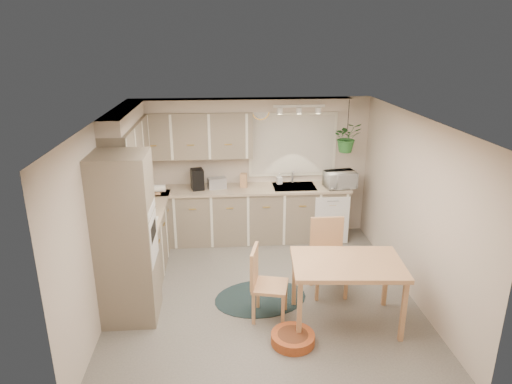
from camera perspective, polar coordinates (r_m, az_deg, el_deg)
The scene contains 35 objects.
floor at distance 6.41m, azimuth 0.82°, elevation -12.58°, with size 4.20×4.20×0.00m, color slate.
ceiling at distance 5.55m, azimuth 0.94°, elevation 9.09°, with size 4.20×4.20×0.00m, color white.
wall_back at distance 7.86m, azimuth -0.55°, elevation 3.03°, with size 4.00×0.04×2.40m, color #C2B2A0.
wall_front at distance 4.00m, azimuth 3.76°, elevation -13.50°, with size 4.00×0.04×2.40m, color #C2B2A0.
wall_left at distance 6.03m, azimuth -18.42°, elevation -2.95°, with size 0.04×4.20×2.40m, color #C2B2A0.
wall_right at distance 6.37m, azimuth 19.11°, elevation -1.88°, with size 0.04×4.20×2.40m, color #C2B2A0.
base_cab_left at distance 7.05m, azimuth -13.82°, elevation -5.95°, with size 0.60×1.85×0.90m, color gray.
base_cab_back at distance 7.80m, azimuth -1.85°, elevation -2.91°, with size 3.60×0.60×0.90m, color gray.
counter_left at distance 6.87m, azimuth -14.04°, elevation -2.39°, with size 0.64×1.89×0.04m, color tan.
counter_back at distance 7.63m, azimuth -1.88°, elevation 0.35°, with size 3.64×0.64×0.04m, color tan.
oven_stack at distance 5.68m, azimuth -15.92°, elevation -5.70°, with size 0.65×0.65×2.10m, color gray.
wall_oven_face at distance 5.62m, azimuth -12.71°, elevation -5.68°, with size 0.02×0.56×0.58m, color silver.
upper_cab_left at distance 6.75m, azimuth -15.61°, elevation 5.17°, with size 0.35×2.00×0.75m, color gray.
upper_cab_back at distance 7.54m, azimuth -8.14°, elevation 7.05°, with size 2.00×0.35×0.75m, color gray.
soffit_left at distance 6.66m, azimuth -16.19°, elevation 9.13°, with size 0.30×2.00×0.20m, color #C2B2A0.
soffit_back at distance 7.47m, azimuth -2.06°, elevation 10.83°, with size 3.60×0.30×0.20m, color #C2B2A0.
cooktop at distance 6.33m, azimuth -14.76°, elevation -4.05°, with size 0.52×0.58×0.02m, color silver.
range_hood at distance 6.18m, azimuth -15.29°, elevation -0.16°, with size 0.40×0.60×0.14m, color silver.
window_blinds at distance 7.81m, azimuth 4.61°, elevation 5.90°, with size 1.40×0.02×1.00m, color beige.
window_frame at distance 7.82m, azimuth 4.60°, elevation 5.92°, with size 1.50×0.02×1.10m, color silver.
sink at distance 7.74m, azimuth 4.78°, elevation 0.39°, with size 0.70×0.48×0.10m, color #A6A8AD.
dishwasher_front at distance 7.74m, azimuth 9.45°, elevation -3.56°, with size 0.58×0.01×0.83m, color silver.
track_light_bar at distance 7.17m, azimuth 5.42°, elevation 10.66°, with size 0.80×0.04×0.04m, color silver.
wall_clock at distance 7.63m, azimuth 0.58°, elevation 10.09°, with size 0.30×0.30×0.03m, color #E7B551.
dining_table at distance 5.75m, azimuth 11.13°, elevation -12.20°, with size 1.30×0.87×0.82m, color tan.
chair_left at distance 5.70m, azimuth 1.79°, elevation -11.43°, with size 0.44×0.44×0.93m, color tan.
chair_back at distance 6.28m, azimuth 9.15°, elevation -8.19°, with size 0.48×0.48×1.02m, color tan.
braided_rug at distance 6.30m, azimuth 0.57°, elevation -13.10°, with size 1.24×0.93×0.01m, color black.
pet_bed at distance 5.51m, azimuth 4.62°, elevation -17.78°, with size 0.51×0.51×0.12m, color #B84B24.
microwave at distance 7.74m, azimuth 10.47°, elevation 1.77°, with size 0.50×0.28×0.34m, color silver.
soap_bottle at distance 7.82m, azimuth 2.93°, elevation 1.29°, with size 0.09×0.19×0.09m, color silver.
hanging_plant at distance 7.60m, azimuth 11.28°, elevation 6.33°, with size 0.44×0.49×0.38m, color #276328.
coffee_maker at distance 7.59m, azimuth -7.35°, elevation 1.60°, with size 0.19×0.24×0.34m, color black.
toaster at distance 7.62m, azimuth -4.90°, elevation 1.13°, with size 0.30×0.17×0.18m, color #A6A8AD.
knife_block at distance 7.65m, azimuth -1.56°, elevation 1.48°, with size 0.11×0.11×0.24m, color tan.
Camera 1 is at (-0.52, -5.44, 3.34)m, focal length 32.00 mm.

